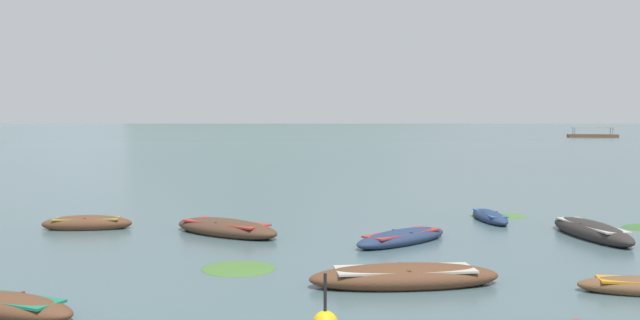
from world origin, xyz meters
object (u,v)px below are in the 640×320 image
(ferry_1, at_px, (592,136))
(rowboat_5, at_px, (10,306))
(rowboat_0, at_px, (405,277))
(rowboat_10, at_px, (490,217))
(rowboat_2, at_px, (226,228))
(rowboat_11, at_px, (87,224))
(rowboat_1, at_px, (591,231))
(rowboat_8, at_px, (402,238))

(ferry_1, bearing_deg, rowboat_5, -119.66)
(rowboat_0, xyz_separation_m, rowboat_10, (5.17, 9.77, -0.04))
(rowboat_2, xyz_separation_m, rowboat_5, (-3.56, -9.12, -0.05))
(rowboat_2, distance_m, ferry_1, 148.68)
(rowboat_2, relative_size, ferry_1, 0.37)
(rowboat_5, xyz_separation_m, rowboat_10, (13.40, 11.56, -0.01))
(rowboat_0, distance_m, rowboat_2, 8.70)
(rowboat_11, bearing_deg, rowboat_2, -16.42)
(rowboat_2, height_order, rowboat_11, rowboat_2)
(rowboat_10, bearing_deg, rowboat_1, -60.53)
(rowboat_10, height_order, ferry_1, ferry_1)
(rowboat_5, distance_m, rowboat_8, 11.66)
(rowboat_1, relative_size, ferry_1, 0.41)
(rowboat_1, height_order, rowboat_2, rowboat_1)
(rowboat_0, distance_m, rowboat_8, 5.47)
(rowboat_0, distance_m, rowboat_10, 11.05)
(rowboat_0, xyz_separation_m, rowboat_2, (-4.68, 7.33, 0.01))
(rowboat_5, relative_size, rowboat_8, 0.87)
(rowboat_11, bearing_deg, rowboat_0, -42.33)
(rowboat_5, bearing_deg, rowboat_2, 68.67)
(rowboat_1, height_order, rowboat_5, rowboat_1)
(rowboat_5, distance_m, ferry_1, 158.36)
(rowboat_2, bearing_deg, rowboat_1, -6.54)
(rowboat_1, distance_m, rowboat_10, 4.38)
(rowboat_10, xyz_separation_m, rowboat_11, (-14.83, -0.97, 0.04))
(rowboat_11, height_order, ferry_1, ferry_1)
(rowboat_0, height_order, rowboat_1, rowboat_1)
(rowboat_2, distance_m, rowboat_11, 5.20)
(rowboat_2, relative_size, rowboat_8, 1.13)
(rowboat_5, height_order, ferry_1, ferry_1)
(rowboat_2, bearing_deg, rowboat_0, -57.47)
(rowboat_1, relative_size, rowboat_11, 1.48)
(rowboat_8, distance_m, rowboat_10, 6.08)
(rowboat_8, xyz_separation_m, rowboat_11, (-10.62, 3.42, 0.03))
(rowboat_2, bearing_deg, rowboat_11, 163.58)
(rowboat_1, height_order, rowboat_10, rowboat_1)
(rowboat_1, relative_size, rowboat_8, 1.22)
(rowboat_5, height_order, rowboat_8, rowboat_8)
(rowboat_5, height_order, rowboat_10, rowboat_5)
(rowboat_8, bearing_deg, rowboat_0, -100.04)
(rowboat_1, bearing_deg, rowboat_0, -140.88)
(rowboat_2, bearing_deg, rowboat_8, -19.07)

